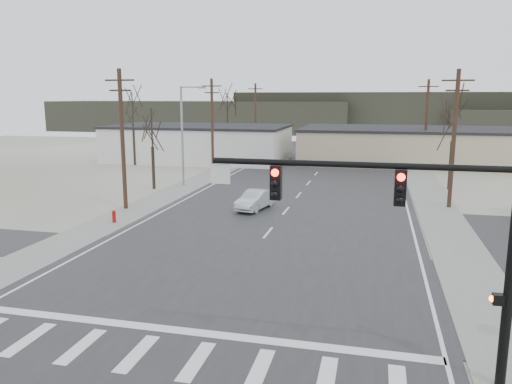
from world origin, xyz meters
TOP-DOWN VIEW (x-y plane):
  - ground at (0.00, 0.00)m, footprint 140.00×140.00m
  - main_road at (0.00, 15.00)m, footprint 18.00×110.00m
  - cross_road at (0.00, 0.00)m, footprint 90.00×10.00m
  - sidewalk_left at (-10.60, 20.00)m, footprint 3.00×90.00m
  - sidewalk_right at (10.60, 20.00)m, footprint 3.00×90.00m
  - traffic_signal_mast at (7.89, -6.20)m, footprint 8.95×0.43m
  - fire_hydrant at (-10.20, 8.00)m, footprint 0.24×0.24m
  - building_left_far at (-16.00, 40.00)m, footprint 22.30×12.30m
  - building_right_far at (10.00, 44.00)m, footprint 26.30×14.30m
  - upole_left_b at (-11.50, 12.00)m, footprint 2.20×0.30m
  - upole_left_c at (-11.50, 32.00)m, footprint 2.20×0.30m
  - upole_left_d at (-11.50, 52.00)m, footprint 2.20×0.30m
  - upole_right_a at (11.50, 18.00)m, footprint 2.20×0.30m
  - upole_right_b at (11.50, 40.00)m, footprint 2.20×0.30m
  - streetlight_main at (-10.80, 22.00)m, footprint 2.40×0.25m
  - tree_left_near at (-13.00, 20.00)m, footprint 3.30×3.30m
  - tree_right_mid at (12.50, 26.00)m, footprint 3.74×3.74m
  - tree_left_far at (-14.00, 46.00)m, footprint 3.96×3.96m
  - tree_right_far at (15.00, 52.00)m, footprint 3.52×3.52m
  - tree_left_mid at (-22.00, 34.00)m, footprint 3.96×3.96m
  - hill_left at (-35.00, 92.00)m, footprint 70.00×18.00m
  - hill_center at (15.00, 96.00)m, footprint 80.00×18.00m
  - sedan_crossing at (-2.26, 14.00)m, footprint 2.29×4.38m
  - car_far_a at (3.84, 40.29)m, footprint 3.14×5.18m
  - car_far_b at (0.74, 54.39)m, footprint 2.06×4.10m

SIDE VIEW (x-z plane):
  - ground at x=0.00m, z-range 0.00..0.00m
  - cross_road at x=0.00m, z-range 0.00..0.04m
  - main_road at x=0.00m, z-range 0.00..0.05m
  - sidewalk_left at x=-10.60m, z-range 0.00..0.06m
  - sidewalk_right at x=10.60m, z-range 0.00..0.06m
  - fire_hydrant at x=-10.20m, z-range 0.02..0.89m
  - car_far_b at x=0.74m, z-range 0.05..1.39m
  - sedan_crossing at x=-2.26m, z-range 0.05..1.42m
  - car_far_a at x=3.84m, z-range 0.05..1.45m
  - building_right_far at x=10.00m, z-range 0.00..4.30m
  - building_left_far at x=-16.00m, z-range 0.01..4.51m
  - hill_left at x=-35.00m, z-range 0.00..7.00m
  - hill_center at x=15.00m, z-range 0.00..9.00m
  - traffic_signal_mast at x=7.89m, z-range 1.07..8.27m
  - streetlight_main at x=-10.80m, z-range 0.59..9.59m
  - upole_left_b at x=-11.50m, z-range 0.22..10.22m
  - upole_left_c at x=-11.50m, z-range 0.22..10.22m
  - upole_left_d at x=-11.50m, z-range 0.22..10.22m
  - upole_right_a at x=11.50m, z-range 0.22..10.22m
  - upole_right_b at x=11.50m, z-range 0.22..10.22m
  - tree_left_near at x=-13.00m, z-range 1.55..8.90m
  - tree_right_far at x=15.00m, z-range 1.66..9.50m
  - tree_right_mid at x=12.50m, z-range 1.77..10.10m
  - tree_left_far at x=-14.00m, z-range 1.87..10.69m
  - tree_left_mid at x=-22.00m, z-range 1.87..10.69m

